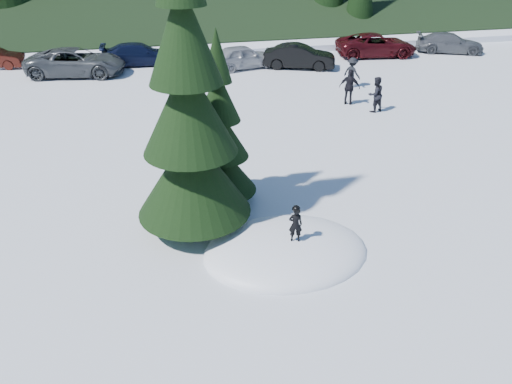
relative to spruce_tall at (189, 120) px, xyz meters
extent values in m
plane|color=white|center=(2.20, -1.80, -3.32)|extent=(200.00, 200.00, 0.00)
ellipsoid|color=white|center=(2.20, -1.80, -3.32)|extent=(4.48, 3.52, 0.96)
cylinder|color=#321C10|center=(0.00, 0.00, -2.62)|extent=(0.38, 0.38, 1.40)
cone|color=black|center=(0.00, 0.00, -1.53)|extent=(3.20, 3.20, 2.46)
cone|color=black|center=(0.00, 0.00, 0.33)|extent=(2.54, 2.54, 2.46)
cone|color=black|center=(0.00, 0.00, 2.19)|extent=(1.88, 1.88, 2.46)
cylinder|color=#321C10|center=(1.00, 1.40, -2.82)|extent=(0.26, 0.26, 1.00)
cone|color=black|center=(1.00, 1.40, -2.16)|extent=(2.20, 2.20, 1.52)
cone|color=black|center=(1.00, 1.40, -1.01)|extent=(1.75, 1.75, 1.52)
cone|color=black|center=(1.00, 1.40, 0.14)|extent=(1.29, 1.29, 1.52)
cone|color=black|center=(1.00, 1.40, 1.29)|extent=(0.84, 0.84, 1.52)
imported|color=black|center=(2.38, -1.99, -2.35)|extent=(0.40, 0.31, 0.98)
imported|color=black|center=(9.36, 8.13, -2.50)|extent=(0.93, 0.80, 1.64)
imported|color=black|center=(8.59, 9.39, -2.47)|extent=(1.07, 0.87, 1.70)
imported|color=black|center=(9.83, 12.02, -2.54)|extent=(1.01, 1.17, 1.57)
imported|color=#45494C|center=(-4.64, 17.77, -2.56)|extent=(5.86, 3.48, 1.53)
imported|color=black|center=(-1.07, 19.37, -2.66)|extent=(4.58, 1.97, 1.32)
imported|color=gray|center=(4.99, 17.11, -2.62)|extent=(4.35, 2.45, 1.40)
imported|color=black|center=(8.30, 16.40, -2.62)|extent=(4.50, 2.93, 1.40)
imported|color=#3A0A0F|center=(14.11, 18.17, -2.60)|extent=(5.47, 3.05, 1.45)
imported|color=#52565A|center=(19.38, 17.99, -2.68)|extent=(4.72, 3.35, 1.27)
camera|label=1|loc=(-1.09, -12.37, 4.57)|focal=35.00mm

